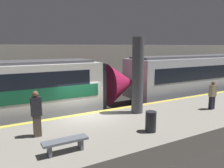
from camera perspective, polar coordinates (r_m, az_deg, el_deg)
The scene contains 9 objects.
ground_plane at distance 11.98m, azimuth -6.87°, elevation -12.21°, with size 120.00×120.00×0.00m, color #282623.
platform at distance 9.76m, azimuth -1.38°, elevation -14.16°, with size 40.00×4.82×1.04m.
station_rear_barrier at distance 18.09m, azimuth -15.69°, elevation 2.58°, with size 50.00×0.15×4.61m.
support_pillar_near at distance 11.29m, azimuth 6.72°, elevation 2.16°, with size 0.60×0.60×3.92m.
train_modern at distance 20.43m, azimuth 21.78°, elevation 1.91°, with size 17.57×3.12×3.71m.
person_waiting at distance 13.23m, azimuth 24.75°, elevation -2.56°, with size 0.38×0.24×1.57m.
person_walking at distance 8.88m, azimuth -19.14°, elevation -7.03°, with size 0.38×0.24×1.80m.
platform_bench at distance 7.56m, azimuth -12.09°, elevation -14.76°, with size 1.50×0.40×0.45m.
trash_bin at distance 9.16m, azimuth 10.09°, elevation -9.64°, with size 0.44×0.44×0.85m.
Camera 1 is at (-4.14, -10.30, 4.50)m, focal length 35.00 mm.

